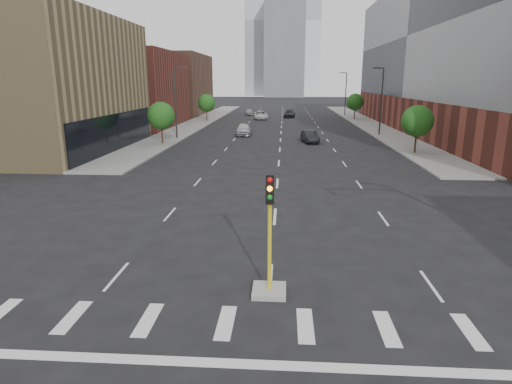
# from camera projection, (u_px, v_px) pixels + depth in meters

# --- Properties ---
(sidewalk_left_far) EXTENTS (5.00, 92.00, 0.15)m
(sidewalk_left_far) POSITION_uv_depth(u_px,v_px,m) (201.00, 121.00, 79.02)
(sidewalk_left_far) COLOR gray
(sidewalk_left_far) RESTS_ON ground
(sidewalk_right_far) EXTENTS (5.00, 92.00, 0.15)m
(sidewalk_right_far) POSITION_uv_depth(u_px,v_px,m) (365.00, 122.00, 77.12)
(sidewalk_right_far) COLOR gray
(sidewalk_right_far) RESTS_ON ground
(building_left_mid) EXTENTS (20.00, 24.00, 14.00)m
(building_left_mid) POSITION_uv_depth(u_px,v_px,m) (21.00, 84.00, 45.24)
(building_left_mid) COLOR #8F7951
(building_left_mid) RESTS_ON ground
(building_left_far_a) EXTENTS (20.00, 22.00, 12.00)m
(building_left_far_a) POSITION_uv_depth(u_px,v_px,m) (116.00, 89.00, 70.59)
(building_left_far_a) COLOR brown
(building_left_far_a) RESTS_ON ground
(building_left_far_b) EXTENTS (20.00, 24.00, 13.00)m
(building_left_far_b) POSITION_uv_depth(u_px,v_px,m) (160.00, 85.00, 95.56)
(building_left_far_b) COLOR brown
(building_left_far_b) RESTS_ON ground
(building_right_main) EXTENTS (24.00, 70.00, 22.00)m
(building_right_main) POSITION_uv_depth(u_px,v_px,m) (493.00, 54.00, 59.92)
(building_right_main) COLOR brown
(building_right_main) RESTS_ON ground
(tower_left) EXTENTS (22.00, 22.00, 70.00)m
(tower_left) POSITION_uv_depth(u_px,v_px,m) (269.00, 23.00, 210.69)
(tower_left) COLOR #B2B7BC
(tower_left) RESTS_ON ground
(tower_right) EXTENTS (20.00, 20.00, 80.00)m
(tower_right) POSITION_uv_depth(u_px,v_px,m) (302.00, 22.00, 246.90)
(tower_right) COLOR #B2B7BC
(tower_right) RESTS_ON ground
(tower_mid) EXTENTS (18.00, 18.00, 44.00)m
(tower_mid) POSITION_uv_depth(u_px,v_px,m) (284.00, 47.00, 194.17)
(tower_mid) COLOR slate
(tower_mid) RESTS_ON ground
(median_traffic_signal) EXTENTS (1.20, 1.20, 4.40)m
(median_traffic_signal) POSITION_uv_depth(u_px,v_px,m) (269.00, 269.00, 15.06)
(median_traffic_signal) COLOR #999993
(median_traffic_signal) RESTS_ON ground
(streetlight_right_a) EXTENTS (1.60, 0.22, 9.07)m
(streetlight_right_a) POSITION_uv_depth(u_px,v_px,m) (381.00, 99.00, 57.63)
(streetlight_right_a) COLOR #2D2D30
(streetlight_right_a) RESTS_ON ground
(streetlight_right_b) EXTENTS (1.60, 0.22, 9.07)m
(streetlight_right_b) POSITION_uv_depth(u_px,v_px,m) (345.00, 92.00, 91.42)
(streetlight_right_b) COLOR #2D2D30
(streetlight_right_b) RESTS_ON ground
(streetlight_left) EXTENTS (1.60, 0.22, 9.07)m
(streetlight_left) POSITION_uv_depth(u_px,v_px,m) (176.00, 100.00, 54.50)
(streetlight_left) COLOR #2D2D30
(streetlight_left) RESTS_ON ground
(tree_left_near) EXTENTS (3.20, 3.20, 4.85)m
(tree_left_near) POSITION_uv_depth(u_px,v_px,m) (161.00, 116.00, 50.12)
(tree_left_near) COLOR #382619
(tree_left_near) RESTS_ON ground
(tree_left_far) EXTENTS (3.20, 3.20, 4.85)m
(tree_left_far) POSITION_uv_depth(u_px,v_px,m) (206.00, 103.00, 79.08)
(tree_left_far) COLOR #382619
(tree_left_far) RESTS_ON ground
(tree_right_near) EXTENTS (3.20, 3.20, 4.85)m
(tree_right_near) POSITION_uv_depth(u_px,v_px,m) (417.00, 121.00, 43.52)
(tree_right_near) COLOR #382619
(tree_right_near) RESTS_ON ground
(tree_right_far) EXTENTS (3.20, 3.20, 4.85)m
(tree_right_far) POSITION_uv_depth(u_px,v_px,m) (355.00, 102.00, 82.14)
(tree_right_far) COLOR #382619
(tree_right_far) RESTS_ON ground
(car_near_left) EXTENTS (2.10, 4.92, 1.66)m
(car_near_left) POSITION_uv_depth(u_px,v_px,m) (244.00, 129.00, 59.31)
(car_near_left) COLOR silver
(car_near_left) RESTS_ON ground
(car_mid_right) EXTENTS (2.23, 4.64, 1.47)m
(car_mid_right) POSITION_uv_depth(u_px,v_px,m) (310.00, 137.00, 52.43)
(car_mid_right) COLOR black
(car_mid_right) RESTS_ON ground
(car_far_left) EXTENTS (3.15, 5.84, 1.56)m
(car_far_left) POSITION_uv_depth(u_px,v_px,m) (261.00, 115.00, 83.93)
(car_far_left) COLOR silver
(car_far_left) RESTS_ON ground
(car_deep_right) EXTENTS (2.51, 5.35, 1.51)m
(car_deep_right) POSITION_uv_depth(u_px,v_px,m) (290.00, 114.00, 88.04)
(car_deep_right) COLOR black
(car_deep_right) RESTS_ON ground
(car_distant) EXTENTS (2.05, 4.10, 1.34)m
(car_distant) POSITION_uv_depth(u_px,v_px,m) (249.00, 112.00, 94.11)
(car_distant) COLOR #A1A1A5
(car_distant) RESTS_ON ground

